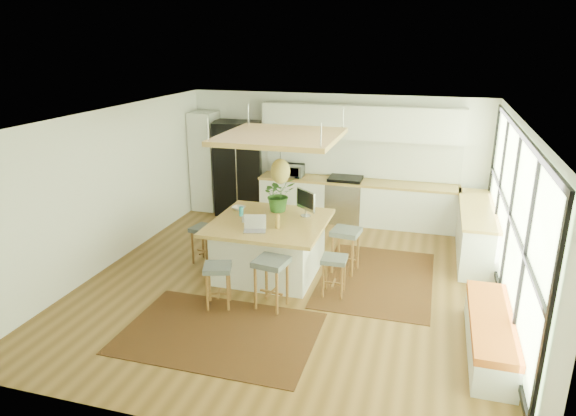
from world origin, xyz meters
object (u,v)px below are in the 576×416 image
(stool_right_back, at_px, (345,252))
(island_plant, at_px, (279,198))
(stool_near_right, at_px, (271,285))
(microwave, at_px, (292,169))
(island, at_px, (270,247))
(stool_near_left, at_px, (218,284))
(stool_left_side, at_px, (205,244))
(stool_right_front, at_px, (334,274))
(laptop, at_px, (255,224))
(fridge, at_px, (239,172))
(monitor, at_px, (306,202))

(stool_right_back, xyz_separation_m, island_plant, (-1.22, 0.15, 0.81))
(stool_near_right, relative_size, microwave, 1.56)
(island, xyz_separation_m, stool_near_right, (0.39, -1.14, -0.11))
(stool_near_left, distance_m, island_plant, 2.08)
(stool_near_left, height_order, island_plant, island_plant)
(stool_left_side, xyz_separation_m, island_plant, (1.23, 0.47, 0.81))
(island, distance_m, stool_right_back, 1.28)
(stool_right_back, xyz_separation_m, stool_left_side, (-2.46, -0.32, 0.00))
(island, distance_m, stool_right_front, 1.30)
(stool_right_front, xyz_separation_m, laptop, (-1.27, -0.03, 0.70))
(fridge, height_order, monitor, fridge)
(stool_near_left, height_order, stool_left_side, stool_left_side)
(stool_right_front, xyz_separation_m, island_plant, (-1.20, 1.04, 0.81))
(microwave, relative_size, island_plant, 0.80)
(fridge, distance_m, island_plant, 2.96)
(laptop, xyz_separation_m, island_plant, (0.06, 1.08, 0.12))
(fridge, relative_size, monitor, 4.13)
(fridge, relative_size, microwave, 4.20)
(stool_right_back, distance_m, island_plant, 1.48)
(island, height_order, laptop, laptop)
(island_plant, bearing_deg, stool_near_left, -100.87)
(fridge, xyz_separation_m, laptop, (1.64, -3.48, 0.12))
(stool_near_right, height_order, stool_left_side, stool_near_right)
(fridge, distance_m, stool_left_side, 2.97)
(island, relative_size, stool_near_left, 2.78)
(stool_near_right, xyz_separation_m, island_plant, (-0.40, 1.68, 0.81))
(laptop, distance_m, island_plant, 1.09)
(island, height_order, stool_near_right, island)
(island, bearing_deg, stool_near_right, -70.86)
(stool_left_side, relative_size, laptop, 1.84)
(island, height_order, monitor, monitor)
(stool_near_left, bearing_deg, stool_right_back, 47.38)
(stool_near_left, relative_size, stool_right_back, 0.87)
(fridge, distance_m, laptop, 3.85)
(stool_right_front, bearing_deg, laptop, -178.51)
(stool_right_front, bearing_deg, stool_near_left, -152.02)
(laptop, bearing_deg, stool_left_side, 136.84)
(fridge, bearing_deg, stool_right_front, -64.84)
(stool_right_back, height_order, island_plant, island_plant)
(stool_right_back, height_order, laptop, laptop)
(stool_right_back, distance_m, stool_left_side, 2.48)
(laptop, bearing_deg, island_plant, 70.86)
(laptop, bearing_deg, monitor, 42.24)
(stool_near_right, distance_m, stool_left_side, 2.03)
(stool_right_front, distance_m, stool_left_side, 2.51)
(island, xyz_separation_m, island_plant, (-0.01, 0.54, 0.70))
(island_plant, bearing_deg, island, -89.46)
(stool_near_right, bearing_deg, island_plant, 103.37)
(stool_near_left, xyz_separation_m, island_plant, (0.36, 1.88, 0.81))
(fridge, height_order, stool_near_left, fridge)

